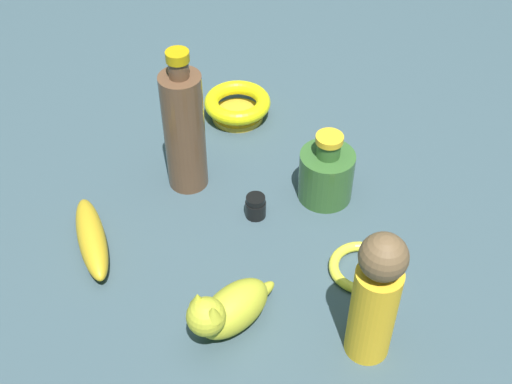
{
  "coord_description": "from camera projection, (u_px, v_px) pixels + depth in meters",
  "views": [
    {
      "loc": [
        -0.7,
        -0.31,
        0.8
      ],
      "look_at": [
        0.0,
        0.0,
        0.07
      ],
      "focal_mm": 47.93,
      "sensor_mm": 36.0,
      "label": 1
    }
  ],
  "objects": [
    {
      "name": "ground",
      "position": [
        256.0,
        221.0,
        1.1
      ],
      "size": [
        2.0,
        2.0,
        0.0
      ],
      "primitive_type": "plane",
      "color": "#384C56"
    },
    {
      "name": "bottle_tall",
      "position": [
        184.0,
        130.0,
        1.09
      ],
      "size": [
        0.07,
        0.07,
        0.26
      ],
      "color": "brown",
      "rests_on": "ground"
    },
    {
      "name": "person_figure_adult",
      "position": [
        376.0,
        298.0,
        0.86
      ],
      "size": [
        0.08,
        0.08,
        0.22
      ],
      "color": "yellow",
      "rests_on": "ground"
    },
    {
      "name": "bowl",
      "position": [
        237.0,
        105.0,
        1.28
      ],
      "size": [
        0.12,
        0.12,
        0.05
      ],
      "color": "gold",
      "rests_on": "ground"
    },
    {
      "name": "banana",
      "position": [
        92.0,
        238.0,
        1.05
      ],
      "size": [
        0.16,
        0.15,
        0.04
      ],
      "primitive_type": "ellipsoid",
      "rotation": [
        0.0,
        0.0,
        3.88
      ],
      "color": "gold",
      "rests_on": "ground"
    },
    {
      "name": "bottle_short",
      "position": [
        326.0,
        173.0,
        1.11
      ],
      "size": [
        0.09,
        0.09,
        0.13
      ],
      "color": "#355F2A",
      "rests_on": "ground"
    },
    {
      "name": "bangle",
      "position": [
        362.0,
        267.0,
        1.02
      ],
      "size": [
        0.1,
        0.1,
        0.02
      ],
      "primitive_type": "torus",
      "color": "yellow",
      "rests_on": "ground"
    },
    {
      "name": "nail_polish_jar",
      "position": [
        256.0,
        206.0,
        1.1
      ],
      "size": [
        0.03,
        0.03,
        0.04
      ],
      "color": "black",
      "rests_on": "ground"
    },
    {
      "name": "cat_figurine",
      "position": [
        228.0,
        310.0,
        0.93
      ],
      "size": [
        0.15,
        0.1,
        0.1
      ],
      "color": "gold",
      "rests_on": "ground"
    }
  ]
}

